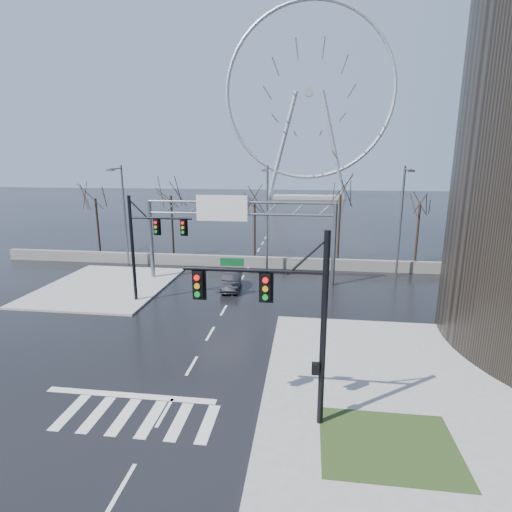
% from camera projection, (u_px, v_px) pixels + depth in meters
% --- Properties ---
extents(ground, '(260.00, 260.00, 0.00)m').
position_uv_depth(ground, '(192.00, 366.00, 20.80)').
color(ground, black).
rests_on(ground, ground).
extents(sidewalk_right_ext, '(12.00, 10.00, 0.15)m').
position_uv_depth(sidewalk_right_ext, '(383.00, 358.00, 21.44)').
color(sidewalk_right_ext, gray).
rests_on(sidewalk_right_ext, ground).
extents(sidewalk_far, '(10.00, 12.00, 0.15)m').
position_uv_depth(sidewalk_far, '(106.00, 286.00, 33.75)').
color(sidewalk_far, gray).
rests_on(sidewalk_far, ground).
extents(grass_strip, '(5.00, 4.00, 0.02)m').
position_uv_depth(grass_strip, '(388.00, 445.00, 14.80)').
color(grass_strip, '#233516').
rests_on(grass_strip, sidewalk_near).
extents(barrier_wall, '(52.00, 0.50, 1.10)m').
position_uv_depth(barrier_wall, '(249.00, 262.00, 39.96)').
color(barrier_wall, slate).
rests_on(barrier_wall, ground).
extents(signal_mast_near, '(5.52, 0.41, 8.00)m').
position_uv_depth(signal_mast_near, '(288.00, 311.00, 15.12)').
color(signal_mast_near, black).
rests_on(signal_mast_near, ground).
extents(signal_mast_far, '(4.72, 0.41, 8.00)m').
position_uv_depth(signal_mast_far, '(146.00, 239.00, 29.06)').
color(signal_mast_far, black).
rests_on(signal_mast_far, ground).
extents(sign_gantry, '(16.36, 0.40, 7.60)m').
position_uv_depth(sign_gantry, '(235.00, 224.00, 34.06)').
color(sign_gantry, slate).
rests_on(sign_gantry, ground).
extents(streetlight_left, '(0.50, 2.55, 10.00)m').
position_uv_depth(streetlight_left, '(123.00, 209.00, 38.46)').
color(streetlight_left, slate).
rests_on(streetlight_left, ground).
extents(streetlight_mid, '(0.50, 2.55, 10.00)m').
position_uv_depth(streetlight_mid, '(267.00, 211.00, 36.69)').
color(streetlight_mid, slate).
rests_on(streetlight_mid, ground).
extents(streetlight_right, '(0.50, 2.55, 10.00)m').
position_uv_depth(streetlight_right, '(402.00, 213.00, 35.16)').
color(streetlight_right, slate).
rests_on(streetlight_right, ground).
extents(tree_far_left, '(3.50, 3.50, 7.00)m').
position_uv_depth(tree_far_left, '(96.00, 205.00, 44.93)').
color(tree_far_left, black).
rests_on(tree_far_left, ground).
extents(tree_left, '(3.75, 3.75, 7.50)m').
position_uv_depth(tree_left, '(171.00, 203.00, 43.21)').
color(tree_left, black).
rests_on(tree_left, ground).
extents(tree_center, '(3.25, 3.25, 6.50)m').
position_uv_depth(tree_center, '(255.00, 210.00, 43.22)').
color(tree_center, black).
rests_on(tree_center, ground).
extents(tree_right, '(3.90, 3.90, 7.80)m').
position_uv_depth(tree_right, '(340.00, 203.00, 40.87)').
color(tree_right, black).
rests_on(tree_right, ground).
extents(tree_far_right, '(3.40, 3.40, 6.80)m').
position_uv_depth(tree_far_right, '(419.00, 211.00, 40.52)').
color(tree_far_right, black).
rests_on(tree_far_right, ground).
extents(ferris_wheel, '(45.00, 6.00, 50.91)m').
position_uv_depth(ferris_wheel, '(309.00, 100.00, 105.67)').
color(ferris_wheel, gray).
rests_on(ferris_wheel, ground).
extents(car, '(1.74, 4.14, 1.33)m').
position_uv_depth(car, '(231.00, 281.00, 33.11)').
color(car, black).
rests_on(car, ground).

